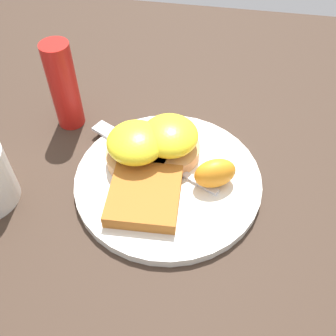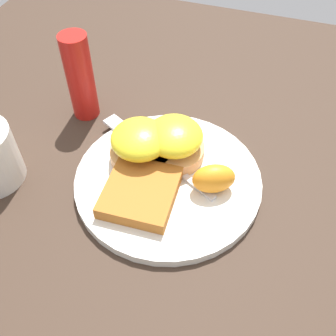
{
  "view_description": "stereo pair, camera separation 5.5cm",
  "coord_description": "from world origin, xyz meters",
  "px_view_note": "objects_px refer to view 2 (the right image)",
  "views": [
    {
      "loc": [
        0.36,
        0.06,
        0.45
      ],
      "look_at": [
        0.0,
        0.0,
        0.03
      ],
      "focal_mm": 42.0,
      "sensor_mm": 36.0,
      "label": 1
    },
    {
      "loc": [
        0.34,
        0.12,
        0.45
      ],
      "look_at": [
        0.0,
        0.0,
        0.03
      ],
      "focal_mm": 42.0,
      "sensor_mm": 36.0,
      "label": 2
    }
  ],
  "objects_px": {
    "hashbrown_patty": "(141,192)",
    "orange_wedge": "(215,176)",
    "sandwich_benedict_right": "(140,144)",
    "fork": "(149,149)",
    "sandwich_benedict_left": "(174,141)",
    "condiment_bottle": "(80,77)"
  },
  "relations": [
    {
      "from": "fork",
      "to": "orange_wedge",
      "type": "bearing_deg",
      "value": 71.54
    },
    {
      "from": "fork",
      "to": "sandwich_benedict_right",
      "type": "bearing_deg",
      "value": -18.02
    },
    {
      "from": "orange_wedge",
      "to": "fork",
      "type": "height_order",
      "value": "orange_wedge"
    },
    {
      "from": "sandwich_benedict_left",
      "to": "hashbrown_patty",
      "type": "distance_m",
      "value": 0.09
    },
    {
      "from": "sandwich_benedict_right",
      "to": "hashbrown_patty",
      "type": "height_order",
      "value": "sandwich_benedict_right"
    },
    {
      "from": "sandwich_benedict_left",
      "to": "sandwich_benedict_right",
      "type": "relative_size",
      "value": 1.0
    },
    {
      "from": "orange_wedge",
      "to": "condiment_bottle",
      "type": "height_order",
      "value": "condiment_bottle"
    },
    {
      "from": "sandwich_benedict_right",
      "to": "condiment_bottle",
      "type": "distance_m",
      "value": 0.16
    },
    {
      "from": "sandwich_benedict_right",
      "to": "fork",
      "type": "distance_m",
      "value": 0.03
    },
    {
      "from": "sandwich_benedict_right",
      "to": "hashbrown_patty",
      "type": "relative_size",
      "value": 0.88
    },
    {
      "from": "hashbrown_patty",
      "to": "orange_wedge",
      "type": "height_order",
      "value": "orange_wedge"
    },
    {
      "from": "sandwich_benedict_right",
      "to": "condiment_bottle",
      "type": "relative_size",
      "value": 0.62
    },
    {
      "from": "sandwich_benedict_left",
      "to": "orange_wedge",
      "type": "height_order",
      "value": "sandwich_benedict_left"
    },
    {
      "from": "sandwich_benedict_right",
      "to": "hashbrown_patty",
      "type": "bearing_deg",
      "value": 20.81
    },
    {
      "from": "hashbrown_patty",
      "to": "fork",
      "type": "bearing_deg",
      "value": -167.31
    },
    {
      "from": "orange_wedge",
      "to": "hashbrown_patty",
      "type": "bearing_deg",
      "value": -61.3
    },
    {
      "from": "hashbrown_patty",
      "to": "sandwich_benedict_right",
      "type": "bearing_deg",
      "value": -159.19
    },
    {
      "from": "hashbrown_patty",
      "to": "condiment_bottle",
      "type": "xyz_separation_m",
      "value": [
        -0.15,
        -0.16,
        0.05
      ]
    },
    {
      "from": "sandwich_benedict_left",
      "to": "condiment_bottle",
      "type": "relative_size",
      "value": 0.62
    },
    {
      "from": "sandwich_benedict_right",
      "to": "hashbrown_patty",
      "type": "xyz_separation_m",
      "value": [
        0.07,
        0.03,
        -0.02
      ]
    },
    {
      "from": "hashbrown_patty",
      "to": "orange_wedge",
      "type": "relative_size",
      "value": 1.73
    },
    {
      "from": "sandwich_benedict_right",
      "to": "hashbrown_patty",
      "type": "distance_m",
      "value": 0.07
    }
  ]
}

